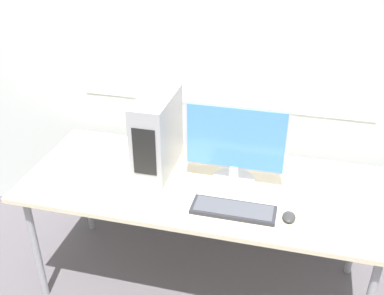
{
  "coord_description": "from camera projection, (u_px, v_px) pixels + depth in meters",
  "views": [
    {
      "loc": [
        0.45,
        -1.59,
        2.14
      ],
      "look_at": [
        -0.06,
        0.41,
        0.97
      ],
      "focal_mm": 42.0,
      "sensor_mm": 36.0,
      "label": 1
    }
  ],
  "objects": [
    {
      "name": "pc_tower",
      "position": [
        157.0,
        134.0,
        2.48
      ],
      "size": [
        0.18,
        0.43,
        0.44
      ],
      "color": "#9E9EA3",
      "rests_on": "desk"
    },
    {
      "name": "monitor_main",
      "position": [
        235.0,
        144.0,
        2.35
      ],
      "size": [
        0.54,
        0.23,
        0.46
      ],
      "color": "#B7B7BC",
      "rests_on": "desk"
    },
    {
      "name": "desk",
      "position": [
        202.0,
        190.0,
        2.48
      ],
      "size": [
        1.96,
        0.81,
        0.76
      ],
      "color": "beige",
      "rests_on": "ground_plane"
    },
    {
      "name": "wall_back",
      "position": [
        224.0,
        49.0,
        2.62
      ],
      "size": [
        8.0,
        0.07,
        2.7
      ],
      "color": "silver",
      "rests_on": "ground_plane"
    },
    {
      "name": "keyboard",
      "position": [
        233.0,
        210.0,
        2.23
      ],
      "size": [
        0.42,
        0.15,
        0.02
      ],
      "color": "#28282D",
      "rests_on": "desk"
    },
    {
      "name": "mouse",
      "position": [
        289.0,
        217.0,
        2.17
      ],
      "size": [
        0.06,
        0.09,
        0.03
      ],
      "color": "#2D2D2D",
      "rests_on": "desk"
    },
    {
      "name": "cell_phone",
      "position": [
        112.0,
        189.0,
        2.39
      ],
      "size": [
        0.1,
        0.16,
        0.01
      ],
      "rotation": [
        0.0,
        0.0,
        -0.2
      ],
      "color": "#99999E",
      "rests_on": "desk"
    }
  ]
}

